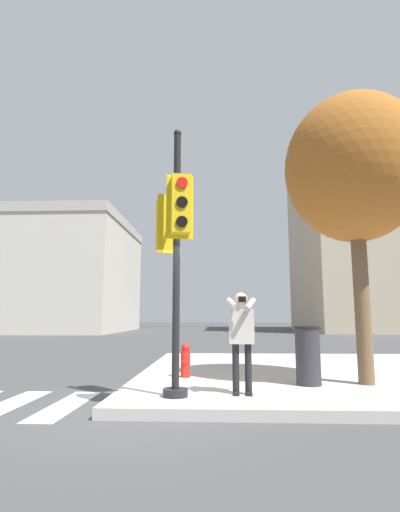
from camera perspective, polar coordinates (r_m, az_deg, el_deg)
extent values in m
plane|color=#424244|center=(6.32, -9.08, -21.19)|extent=(160.00, 160.00, 0.00)
cube|color=#BCB7AD|center=(9.91, 16.59, -15.81)|extent=(8.00, 8.00, 0.16)
cube|color=silver|center=(7.04, -18.56, -19.54)|extent=(0.48, 2.21, 0.01)
cube|color=silver|center=(7.40, -25.61, -18.58)|extent=(0.48, 2.21, 0.01)
cylinder|color=black|center=(6.50, -3.55, -18.91)|extent=(0.39, 0.39, 0.12)
cylinder|color=black|center=(6.47, -3.38, -0.01)|extent=(0.12, 0.12, 4.14)
sphere|color=black|center=(7.09, -3.22, 17.10)|extent=(0.13, 0.13, 0.13)
cylinder|color=black|center=(6.78, -4.02, 4.87)|extent=(0.19, 0.31, 0.05)
cube|color=yellow|center=(7.04, -4.84, 4.39)|extent=(0.38, 0.35, 0.90)
cube|color=yellow|center=(6.92, -4.46, 4.61)|extent=(0.38, 0.22, 1.02)
cylinder|color=red|center=(7.23, -5.18, 6.48)|extent=(0.16, 0.11, 0.17)
cylinder|color=black|center=(7.16, -5.22, 4.16)|extent=(0.16, 0.11, 0.17)
cylinder|color=black|center=(7.10, -5.25, 1.80)|extent=(0.16, 0.11, 0.17)
cylinder|color=black|center=(6.40, -3.09, 6.69)|extent=(0.12, 0.32, 0.05)
cube|color=yellow|center=(6.13, -2.76, 7.37)|extent=(0.35, 0.30, 0.90)
cube|color=yellow|center=(6.26, -2.92, 7.04)|extent=(0.41, 0.12, 1.02)
cylinder|color=red|center=(6.10, -2.57, 10.43)|extent=(0.17, 0.07, 0.17)
cylinder|color=black|center=(6.01, -2.59, 7.72)|extent=(0.17, 0.07, 0.17)
cylinder|color=black|center=(5.93, -2.61, 4.93)|extent=(0.17, 0.07, 0.17)
cube|color=black|center=(6.66, 5.21, -18.94)|extent=(0.09, 0.24, 0.05)
cube|color=black|center=(6.67, 7.02, -18.90)|extent=(0.09, 0.24, 0.05)
cylinder|color=black|center=(6.66, 5.14, -15.74)|extent=(0.11, 0.11, 0.78)
cylinder|color=black|center=(6.68, 6.92, -15.70)|extent=(0.11, 0.11, 0.78)
cube|color=beige|center=(6.62, 5.94, -9.96)|extent=(0.40, 0.22, 0.56)
sphere|color=tan|center=(6.62, 5.88, -6.12)|extent=(0.21, 0.21, 0.21)
cube|color=black|center=(6.31, 6.04, -6.18)|extent=(0.12, 0.10, 0.09)
cylinder|color=black|center=(6.24, 6.08, -6.15)|extent=(0.06, 0.08, 0.06)
cylinder|color=beige|center=(6.47, 4.76, -6.90)|extent=(0.23, 0.35, 0.23)
cylinder|color=beige|center=(6.49, 7.16, -6.87)|extent=(0.23, 0.35, 0.23)
cylinder|color=brown|center=(8.11, 22.10, -5.38)|extent=(0.28, 0.28, 3.18)
ellipsoid|color=#A86023|center=(8.60, 21.14, 11.67)|extent=(2.68, 2.68, 2.94)
cylinder|color=red|center=(8.42, -2.10, -15.12)|extent=(0.19, 0.19, 0.53)
sphere|color=red|center=(8.39, -2.09, -12.92)|extent=(0.18, 0.18, 0.18)
cylinder|color=red|center=(8.29, -2.17, -14.81)|extent=(0.09, 0.06, 0.09)
cylinder|color=#2D2D33|center=(7.71, 15.16, -13.70)|extent=(0.44, 0.44, 1.00)
cylinder|color=black|center=(7.68, 15.01, -9.84)|extent=(0.46, 0.46, 0.04)
cube|color=beige|center=(38.96, -20.25, -3.26)|extent=(13.39, 13.90, 9.24)
cube|color=#B2AD9E|center=(39.69, -19.88, 3.96)|extent=(13.59, 14.10, 0.80)
cube|color=tan|center=(41.04, 22.37, 2.33)|extent=(11.72, 13.87, 17.35)
cube|color=gray|center=(43.58, 21.67, 14.14)|extent=(11.92, 14.07, 0.80)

